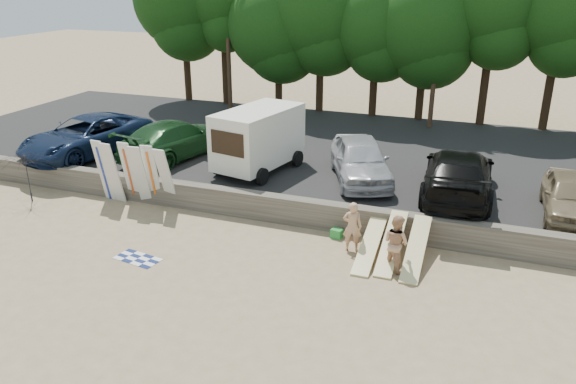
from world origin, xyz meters
name	(u,v)px	position (x,y,z in m)	size (l,w,h in m)	color
ground	(298,266)	(0.00, 0.00, 0.00)	(120.00, 120.00, 0.00)	tan
seawall	(326,215)	(0.00, 3.00, 0.50)	(44.00, 0.50, 1.00)	#6B6356
parking_lot	(371,158)	(0.00, 10.50, 0.35)	(44.00, 14.50, 0.70)	#282828
treeline	(388,15)	(-0.97, 17.60, 6.39)	(33.35, 6.20, 9.36)	#382616
utility_poles	(438,38)	(2.00, 16.00, 5.43)	(25.80, 0.26, 9.00)	#473321
box_trailer	(258,137)	(-3.92, 6.14, 2.18)	(3.03, 4.49, 2.65)	white
car_0	(87,136)	(-12.19, 5.48, 1.58)	(2.91, 6.32, 1.76)	#11203E
car_1	(175,139)	(-8.21, 6.58, 1.55)	(2.37, 5.84, 1.69)	#163D1A
car_2	(360,159)	(0.37, 6.52, 1.57)	(2.05, 5.09, 1.73)	#B5B5BA
car_3	(458,174)	(4.21, 6.04, 1.59)	(2.48, 6.11, 1.77)	black
car_4	(570,196)	(7.99, 5.50, 1.43)	(1.73, 4.29, 1.46)	#887656
surfboard_upright_0	(104,170)	(-9.03, 2.48, 1.28)	(0.50, 0.06, 2.60)	silver
surfboard_upright_1	(113,173)	(-8.51, 2.37, 1.27)	(0.50, 0.06, 2.60)	silver
surfboard_upright_2	(129,172)	(-7.92, 2.63, 1.28)	(0.50, 0.06, 2.60)	silver
surfboard_upright_3	(141,176)	(-7.33, 2.50, 1.26)	(0.50, 0.06, 2.60)	silver
surfboard_upright_4	(152,175)	(-6.90, 2.65, 1.28)	(0.50, 0.06, 2.60)	silver
surfboard_upright_5	(166,178)	(-6.25, 2.59, 1.26)	(0.50, 0.06, 2.60)	silver
surfboard_low_0	(370,244)	(1.95, 1.46, 0.43)	(0.56, 3.00, 0.07)	beige
surfboard_low_1	(392,243)	(2.61, 1.58, 0.54)	(0.56, 3.00, 0.07)	beige
surfboard_low_2	(416,248)	(3.41, 1.49, 0.53)	(0.56, 3.00, 0.07)	beige
beachgoer_a	(352,227)	(1.29, 1.65, 0.86)	(0.63, 0.41, 1.72)	tan
beachgoer_b	(396,243)	(2.85, 0.90, 0.90)	(0.88, 0.68, 1.81)	tan
cooler	(337,233)	(0.58, 2.40, 0.16)	(0.38, 0.30, 0.32)	green
gear_bag	(369,241)	(1.75, 2.33, 0.11)	(0.30, 0.25, 0.22)	#C35516
beach_towel	(138,259)	(-5.00, -1.31, 0.01)	(1.50, 1.50, 0.00)	white
beach_umbrella	(29,177)	(-11.82, 1.43, 1.02)	(2.22, 2.26, 2.04)	black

